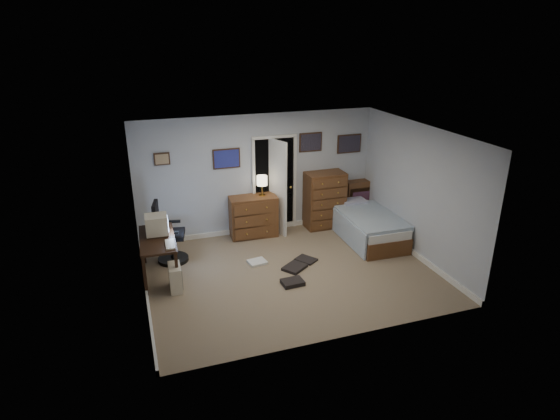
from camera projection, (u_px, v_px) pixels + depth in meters
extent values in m
cube|color=#8A725F|center=(290.00, 273.00, 8.35)|extent=(5.00, 4.00, 0.02)
cube|color=black|center=(157.00, 239.00, 7.98)|extent=(0.63, 1.29, 0.04)
cube|color=black|center=(145.00, 276.00, 7.51)|extent=(0.05, 0.05, 0.69)
cube|color=black|center=(177.00, 272.00, 7.65)|extent=(0.05, 0.05, 0.69)
cube|color=black|center=(143.00, 246.00, 8.57)|extent=(0.05, 0.05, 0.69)
cube|color=black|center=(171.00, 242.00, 8.71)|extent=(0.05, 0.05, 0.69)
cube|color=black|center=(143.00, 258.00, 8.02)|extent=(0.07, 1.17, 0.49)
cube|color=beige|center=(156.00, 225.00, 8.04)|extent=(0.38, 0.36, 0.33)
cube|color=#8CB2F2|center=(168.00, 223.00, 8.09)|extent=(0.02, 0.27, 0.21)
cube|color=beige|center=(157.00, 234.00, 8.11)|extent=(0.25, 0.25, 0.02)
cube|color=beige|center=(170.00, 244.00, 7.71)|extent=(0.16, 0.40, 0.02)
cube|color=beige|center=(175.00, 278.00, 7.73)|extent=(0.21, 0.42, 0.44)
cube|color=black|center=(182.00, 277.00, 7.76)|extent=(0.02, 0.29, 0.34)
cylinder|color=black|center=(173.00, 259.00, 8.76)|extent=(0.67, 0.67, 0.07)
cylinder|color=black|center=(172.00, 247.00, 8.68)|extent=(0.08, 0.08, 0.43)
cube|color=black|center=(171.00, 235.00, 8.58)|extent=(0.56, 0.56, 0.09)
cube|color=black|center=(156.00, 218.00, 8.43)|extent=(0.15, 0.44, 0.60)
cube|color=black|center=(169.00, 233.00, 8.28)|extent=(0.33, 0.12, 0.04)
cube|color=black|center=(172.00, 222.00, 8.77)|extent=(0.33, 0.12, 0.04)
cube|color=maroon|center=(146.00, 226.00, 9.36)|extent=(0.16, 0.16, 0.76)
cube|color=brown|center=(253.00, 216.00, 9.70)|extent=(1.00, 0.54, 0.86)
cylinder|color=gold|center=(262.00, 195.00, 9.60)|extent=(0.14, 0.14, 0.02)
cylinder|color=gold|center=(262.00, 189.00, 9.55)|extent=(0.03, 0.03, 0.26)
cylinder|color=beige|center=(262.00, 181.00, 9.49)|extent=(0.23, 0.23, 0.19)
cube|color=black|center=(270.00, 180.00, 10.12)|extent=(0.90, 0.60, 2.00)
cube|color=white|center=(254.00, 187.00, 9.69)|extent=(0.06, 0.05, 2.00)
cube|color=white|center=(295.00, 183.00, 9.96)|extent=(0.06, 0.05, 2.00)
cube|color=white|center=(274.00, 137.00, 9.45)|extent=(0.96, 0.05, 0.06)
cube|color=white|center=(274.00, 186.00, 9.72)|extent=(0.31, 0.77, 2.00)
sphere|color=gold|center=(291.00, 187.00, 9.67)|extent=(0.06, 0.06, 0.06)
cube|color=brown|center=(325.00, 200.00, 10.09)|extent=(0.84, 0.50, 1.22)
cube|color=brown|center=(366.00, 199.00, 10.58)|extent=(1.02, 0.27, 0.92)
cube|color=black|center=(368.00, 193.00, 10.45)|extent=(0.94, 0.11, 0.31)
cube|color=maroon|center=(368.00, 195.00, 10.46)|extent=(0.82, 0.13, 0.22)
cube|color=brown|center=(368.00, 231.00, 9.63)|extent=(0.98, 1.90, 0.33)
cube|color=white|center=(368.00, 220.00, 9.54)|extent=(0.95, 1.86, 0.17)
cube|color=slate|center=(371.00, 217.00, 9.42)|extent=(1.03, 1.62, 0.09)
cube|color=slate|center=(348.00, 232.00, 9.37)|extent=(0.08, 1.59, 0.51)
cube|color=#6A6EAB|center=(354.00, 202.00, 10.11)|extent=(0.52, 0.37, 0.12)
cube|color=#331E11|center=(162.00, 159.00, 8.89)|extent=(0.30, 0.03, 0.24)
cube|color=#976252|center=(162.00, 159.00, 8.87)|extent=(0.25, 0.01, 0.19)
cube|color=#331E11|center=(227.00, 159.00, 9.30)|extent=(0.55, 0.03, 0.40)
cube|color=#120D5C|center=(227.00, 159.00, 9.28)|extent=(0.50, 0.01, 0.35)
cube|color=#331E11|center=(311.00, 142.00, 9.76)|extent=(0.50, 0.03, 0.40)
cube|color=black|center=(311.00, 142.00, 9.75)|extent=(0.45, 0.01, 0.35)
cube|color=#331E11|center=(349.00, 144.00, 10.07)|extent=(0.55, 0.03, 0.40)
cube|color=black|center=(350.00, 144.00, 10.05)|extent=(0.50, 0.01, 0.35)
cube|color=silver|center=(257.00, 262.00, 8.67)|extent=(0.36, 0.32, 0.05)
cube|color=black|center=(306.00, 260.00, 8.77)|extent=(0.43, 0.46, 0.04)
cube|color=black|center=(293.00, 282.00, 7.95)|extent=(0.38, 0.29, 0.07)
cube|color=black|center=(295.00, 267.00, 8.47)|extent=(0.52, 0.50, 0.05)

